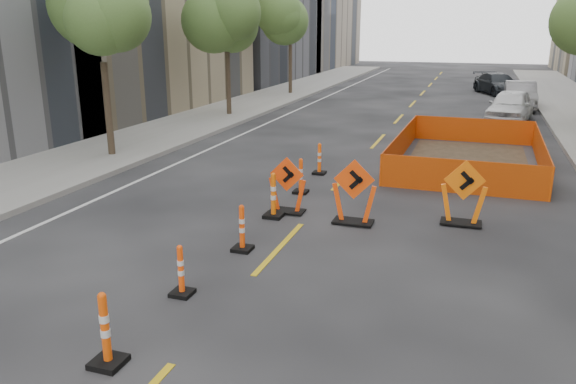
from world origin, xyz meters
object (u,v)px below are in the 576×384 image
(chevron_sign_center, at_px, (354,192))
(channelizer_6, at_px, (301,176))
(channelizer_4, at_px, (242,228))
(parked_car_far, at_px, (498,84))
(parked_car_near, at_px, (510,106))
(parked_car_mid, at_px, (520,95))
(channelizer_2, at_px, (105,329))
(chevron_sign_right, at_px, (464,193))
(channelizer_5, at_px, (273,195))
(channelizer_3, at_px, (181,270))
(channelizer_7, at_px, (319,159))
(chevron_sign_left, at_px, (287,185))

(chevron_sign_center, bearing_deg, channelizer_6, 125.05)
(channelizer_4, relative_size, parked_car_far, 0.20)
(parked_car_near, height_order, parked_car_mid, parked_car_near)
(channelizer_2, relative_size, chevron_sign_right, 0.71)
(chevron_sign_right, bearing_deg, parked_car_near, 74.64)
(parked_car_near, bearing_deg, channelizer_4, -97.31)
(channelizer_2, bearing_deg, channelizer_6, 89.78)
(channelizer_5, distance_m, parked_car_far, 29.62)
(channelizer_4, xyz_separation_m, parked_car_mid, (6.59, 24.20, 0.26))
(channelizer_3, distance_m, chevron_sign_center, 4.99)
(chevron_sign_right, bearing_deg, channelizer_2, -129.83)
(chevron_sign_center, xyz_separation_m, parked_car_mid, (4.77, 21.84, -0.03))
(channelizer_4, bearing_deg, channelizer_5, 92.89)
(channelizer_3, distance_m, parked_car_mid, 27.25)
(channelizer_6, bearing_deg, channelizer_7, 91.86)
(parked_car_near, bearing_deg, channelizer_3, -96.13)
(channelizer_7, height_order, chevron_sign_left, chevron_sign_left)
(channelizer_4, xyz_separation_m, parked_car_far, (5.57, 31.26, 0.21))
(chevron_sign_center, bearing_deg, channelizer_7, 106.78)
(parked_car_mid, bearing_deg, channelizer_4, -105.25)
(parked_car_far, bearing_deg, channelizer_5, -123.89)
(parked_car_near, bearing_deg, chevron_sign_left, -99.59)
(channelizer_2, xyz_separation_m, channelizer_3, (-0.07, 2.19, -0.09))
(channelizer_4, bearing_deg, channelizer_2, -91.76)
(channelizer_6, bearing_deg, channelizer_4, -88.68)
(channelizer_4, height_order, chevron_sign_right, chevron_sign_right)
(channelizer_4, relative_size, parked_car_mid, 0.22)
(channelizer_7, distance_m, parked_car_near, 13.85)
(chevron_sign_left, bearing_deg, parked_car_mid, 72.48)
(channelizer_6, xyz_separation_m, parked_car_far, (5.67, 26.88, 0.21))
(channelizer_4, distance_m, chevron_sign_right, 5.26)
(chevron_sign_right, bearing_deg, channelizer_5, -177.66)
(channelizer_2, distance_m, channelizer_4, 4.38)
(channelizer_2, height_order, channelizer_3, channelizer_2)
(channelizer_6, relative_size, parked_car_near, 0.22)
(channelizer_4, bearing_deg, parked_car_near, 72.83)
(channelizer_2, bearing_deg, chevron_sign_left, 88.16)
(channelizer_3, relative_size, channelizer_4, 0.93)
(channelizer_5, xyz_separation_m, chevron_sign_left, (0.20, 0.45, 0.15))
(channelizer_7, relative_size, chevron_sign_right, 0.63)
(parked_car_mid, bearing_deg, channelizer_5, -106.95)
(channelizer_4, relative_size, channelizer_6, 1.00)
(chevron_sign_right, xyz_separation_m, parked_car_far, (1.33, 28.16, -0.07))
(channelizer_5, xyz_separation_m, parked_car_far, (5.68, 29.07, 0.14))
(channelizer_6, bearing_deg, chevron_sign_left, -83.69)
(channelizer_3, distance_m, parked_car_far, 33.94)
(chevron_sign_left, bearing_deg, channelizer_5, -114.74)
(channelizer_6, bearing_deg, chevron_sign_center, -46.34)
(chevron_sign_left, distance_m, chevron_sign_center, 1.76)
(channelizer_3, height_order, chevron_sign_left, chevron_sign_left)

